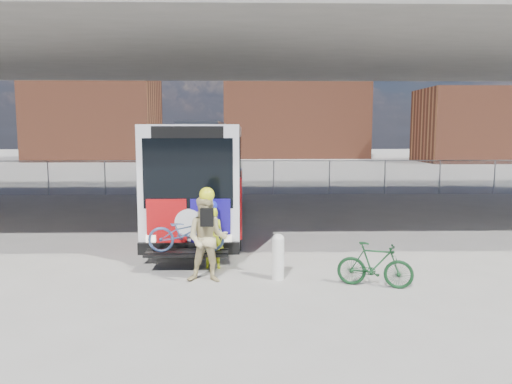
{
  "coord_description": "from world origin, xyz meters",
  "views": [
    {
      "loc": [
        -0.61,
        -14.61,
        3.38
      ],
      "look_at": [
        -0.25,
        -0.03,
        1.6
      ],
      "focal_mm": 35.0,
      "sensor_mm": 36.0,
      "label": 1
    }
  ],
  "objects_px": {
    "bus": "(206,166)",
    "bike_parked": "(375,265)",
    "cyclist_hivis": "(212,236)",
    "cyclist_tan": "(207,238)",
    "bollard": "(278,255)"
  },
  "relations": [
    {
      "from": "bus",
      "to": "bollard",
      "type": "bearing_deg",
      "value": -73.44
    },
    {
      "from": "cyclist_tan",
      "to": "cyclist_hivis",
      "type": "bearing_deg",
      "value": 92.27
    },
    {
      "from": "bus",
      "to": "bollard",
      "type": "xyz_separation_m",
      "value": [
        2.17,
        -7.3,
        -1.54
      ]
    },
    {
      "from": "bus",
      "to": "bike_parked",
      "type": "bearing_deg",
      "value": -61.8
    },
    {
      "from": "bus",
      "to": "cyclist_hivis",
      "type": "distance_m",
      "value": 6.47
    },
    {
      "from": "bollard",
      "to": "cyclist_tan",
      "type": "xyz_separation_m",
      "value": [
        -1.6,
        -0.14,
        0.44
      ]
    },
    {
      "from": "cyclist_hivis",
      "to": "cyclist_tan",
      "type": "relative_size",
      "value": 0.79
    },
    {
      "from": "cyclist_hivis",
      "to": "bike_parked",
      "type": "distance_m",
      "value": 3.98
    },
    {
      "from": "bus",
      "to": "cyclist_hivis",
      "type": "height_order",
      "value": "bus"
    },
    {
      "from": "bus",
      "to": "bike_parked",
      "type": "height_order",
      "value": "bus"
    },
    {
      "from": "bike_parked",
      "to": "cyclist_tan",
      "type": "bearing_deg",
      "value": 101.19
    },
    {
      "from": "bollard",
      "to": "bike_parked",
      "type": "relative_size",
      "value": 0.65
    },
    {
      "from": "bollard",
      "to": "cyclist_hivis",
      "type": "height_order",
      "value": "cyclist_hivis"
    },
    {
      "from": "cyclist_hivis",
      "to": "cyclist_tan",
      "type": "xyz_separation_m",
      "value": [
        -0.04,
        -1.12,
        0.2
      ]
    },
    {
      "from": "bus",
      "to": "bike_parked",
      "type": "distance_m",
      "value": 9.12
    }
  ]
}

